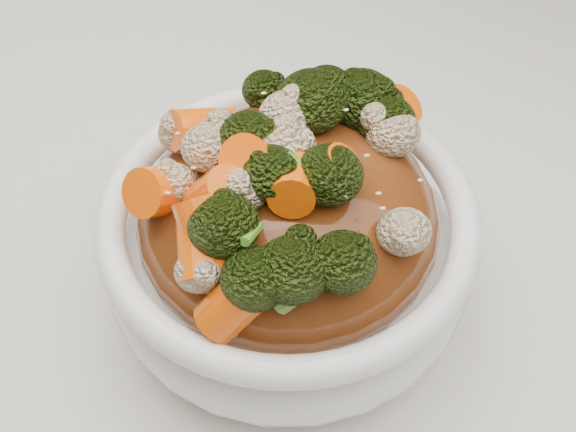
{
  "coord_description": "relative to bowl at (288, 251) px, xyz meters",
  "views": [
    {
      "loc": [
        -0.05,
        -0.26,
        1.13
      ],
      "look_at": [
        -0.01,
        0.0,
        0.82
      ],
      "focal_mm": 50.0,
      "sensor_mm": 36.0,
      "label": 1
    }
  ],
  "objects": [
    {
      "name": "sesame_seeds",
      "position": [
        0.0,
        0.0,
        0.08
      ],
      "size": [
        0.17,
        0.17,
        0.01
      ],
      "primitive_type": null,
      "rotation": [
        0.0,
        0.0,
        0.24
      ],
      "color": "beige",
      "rests_on": "sauce_base"
    },
    {
      "name": "bowl",
      "position": [
        0.0,
        0.0,
        0.0
      ],
      "size": [
        0.23,
        0.23,
        0.08
      ],
      "primitive_type": null,
      "rotation": [
        0.0,
        0.0,
        0.24
      ],
      "color": "white",
      "rests_on": "tablecloth"
    },
    {
      "name": "cauliflower",
      "position": [
        0.0,
        0.0,
        0.08
      ],
      "size": [
        0.19,
        0.19,
        0.03
      ],
      "primitive_type": null,
      "rotation": [
        0.0,
        0.0,
        0.24
      ],
      "color": "beige",
      "rests_on": "sauce_base"
    },
    {
      "name": "scallions",
      "position": [
        0.0,
        0.0,
        0.08
      ],
      "size": [
        0.14,
        0.14,
        0.02
      ],
      "primitive_type": null,
      "rotation": [
        0.0,
        0.0,
        0.24
      ],
      "color": "#43891F",
      "rests_on": "sauce_base"
    },
    {
      "name": "carrots",
      "position": [
        0.0,
        0.0,
        0.08
      ],
      "size": [
        0.19,
        0.19,
        0.04
      ],
      "primitive_type": null,
      "rotation": [
        0.0,
        0.0,
        0.24
      ],
      "color": "#FF5E08",
      "rests_on": "sauce_base"
    },
    {
      "name": "broccoli",
      "position": [
        0.0,
        0.0,
        0.08
      ],
      "size": [
        0.19,
        0.19,
        0.04
      ],
      "primitive_type": null,
      "rotation": [
        0.0,
        0.0,
        0.24
      ],
      "color": "black",
      "rests_on": "sauce_base"
    },
    {
      "name": "tablecloth",
      "position": [
        0.01,
        -0.0,
        -0.06
      ],
      "size": [
        1.2,
        0.8,
        0.04
      ],
      "primitive_type": "cube",
      "color": "silver",
      "rests_on": "dining_table"
    },
    {
      "name": "sauce_base",
      "position": [
        0.0,
        0.0,
        0.03
      ],
      "size": [
        0.19,
        0.19,
        0.08
      ],
      "primitive_type": "ellipsoid",
      "rotation": [
        0.0,
        0.0,
        0.24
      ],
      "color": "#612C10",
      "rests_on": "bowl"
    }
  ]
}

